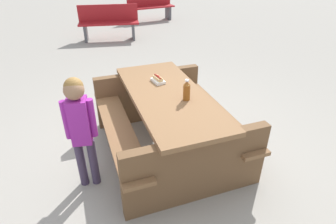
{
  "coord_description": "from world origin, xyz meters",
  "views": [
    {
      "loc": [
        -2.62,
        0.52,
        2.1
      ],
      "look_at": [
        0.0,
        0.0,
        0.52
      ],
      "focal_mm": 30.05,
      "sensor_mm": 36.0,
      "label": 1
    }
  ],
  "objects_px": {
    "hotdog_tray": "(158,80)",
    "park_bench_near": "(109,22)",
    "child_in_coat": "(80,121)",
    "park_bench_mid": "(151,6)",
    "soda_bottle": "(187,91)",
    "picnic_table": "(168,118)"
  },
  "relations": [
    {
      "from": "park_bench_near",
      "to": "picnic_table",
      "type": "bearing_deg",
      "value": -173.4
    },
    {
      "from": "picnic_table",
      "to": "soda_bottle",
      "type": "xyz_separation_m",
      "value": [
        -0.17,
        -0.16,
        0.41
      ]
    },
    {
      "from": "hotdog_tray",
      "to": "child_in_coat",
      "type": "xyz_separation_m",
      "value": [
        -0.69,
        0.83,
        -0.04
      ]
    },
    {
      "from": "picnic_table",
      "to": "park_bench_near",
      "type": "height_order",
      "value": "park_bench_near"
    },
    {
      "from": "child_in_coat",
      "to": "park_bench_near",
      "type": "distance_m",
      "value": 5.26
    },
    {
      "from": "soda_bottle",
      "to": "hotdog_tray",
      "type": "xyz_separation_m",
      "value": [
        0.48,
        0.21,
        -0.07
      ]
    },
    {
      "from": "soda_bottle",
      "to": "child_in_coat",
      "type": "relative_size",
      "value": 0.19
    },
    {
      "from": "picnic_table",
      "to": "park_bench_near",
      "type": "distance_m",
      "value": 4.91
    },
    {
      "from": "picnic_table",
      "to": "hotdog_tray",
      "type": "bearing_deg",
      "value": 9.89
    },
    {
      "from": "child_in_coat",
      "to": "soda_bottle",
      "type": "bearing_deg",
      "value": -78.84
    },
    {
      "from": "child_in_coat",
      "to": "picnic_table",
      "type": "bearing_deg",
      "value": -67.21
    },
    {
      "from": "hotdog_tray",
      "to": "park_bench_near",
      "type": "bearing_deg",
      "value": 6.37
    },
    {
      "from": "soda_bottle",
      "to": "hotdog_tray",
      "type": "relative_size",
      "value": 1.08
    },
    {
      "from": "soda_bottle",
      "to": "park_bench_near",
      "type": "height_order",
      "value": "soda_bottle"
    },
    {
      "from": "hotdog_tray",
      "to": "park_bench_near",
      "type": "distance_m",
      "value": 4.6
    },
    {
      "from": "child_in_coat",
      "to": "park_bench_near",
      "type": "height_order",
      "value": "child_in_coat"
    },
    {
      "from": "park_bench_near",
      "to": "park_bench_mid",
      "type": "relative_size",
      "value": 0.97
    },
    {
      "from": "park_bench_near",
      "to": "soda_bottle",
      "type": "bearing_deg",
      "value": -171.85
    },
    {
      "from": "soda_bottle",
      "to": "park_bench_near",
      "type": "xyz_separation_m",
      "value": [
        5.04,
        0.72,
        -0.4
      ]
    },
    {
      "from": "soda_bottle",
      "to": "park_bench_near",
      "type": "relative_size",
      "value": 0.15
    },
    {
      "from": "park_bench_near",
      "to": "child_in_coat",
      "type": "bearing_deg",
      "value": 176.51
    },
    {
      "from": "picnic_table",
      "to": "park_bench_mid",
      "type": "bearing_deg",
      "value": -6.63
    }
  ]
}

